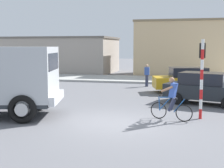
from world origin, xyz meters
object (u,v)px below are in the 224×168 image
Objects in this scene: cyclist at (172,99)px; traffic_light_pole at (202,68)px; car_red_near at (205,88)px; car_white_mid at (186,80)px; pedestrian_near_kerb at (147,75)px.

traffic_light_pole reaches higher than cyclist.
traffic_light_pole is 0.74× the size of car_red_near.
traffic_light_pole is 7.26m from car_white_mid.
pedestrian_near_kerb is at bearing 102.72° from cyclist.
car_red_near is (0.33, 3.36, -1.25)m from traffic_light_pole.
car_red_near is at bearing -75.86° from car_white_mid.
pedestrian_near_kerb reaches higher than car_red_near.
traffic_light_pole is at bearing 28.35° from cyclist.
car_red_near is 7.17m from pedestrian_near_kerb.
cyclist is 7.75m from car_white_mid.
car_white_mid is at bearing 94.93° from traffic_light_pole.
pedestrian_near_kerb reaches higher than car_white_mid.
car_red_near is at bearing 84.35° from traffic_light_pole.
traffic_light_pole reaches higher than car_white_mid.
car_white_mid is (0.52, 7.73, -0.05)m from cyclist.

